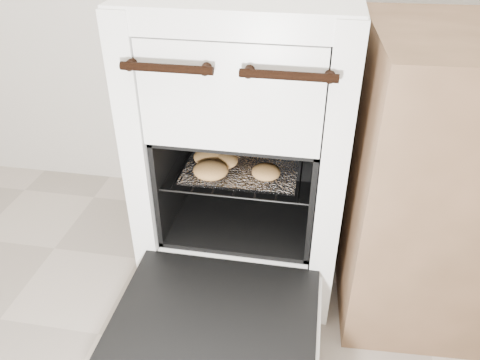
% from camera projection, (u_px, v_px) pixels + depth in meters
% --- Properties ---
extents(stove, '(0.61, 0.68, 0.93)m').
position_uv_depth(stove, '(248.00, 143.00, 1.53)').
color(stove, white).
rests_on(stove, ground).
extents(oven_door, '(0.55, 0.43, 0.04)m').
position_uv_depth(oven_door, '(216.00, 317.00, 1.24)').
color(oven_door, black).
rests_on(oven_door, stove).
extents(oven_rack, '(0.44, 0.43, 0.01)m').
position_uv_depth(oven_rack, '(244.00, 162.00, 1.49)').
color(oven_rack, black).
rests_on(oven_rack, stove).
extents(foil_sheet, '(0.34, 0.30, 0.01)m').
position_uv_depth(foil_sheet, '(243.00, 163.00, 1.47)').
color(foil_sheet, white).
rests_on(foil_sheet, oven_rack).
extents(baked_rolls, '(0.31, 0.31, 0.05)m').
position_uv_depth(baked_rolls, '(228.00, 160.00, 1.43)').
color(baked_rolls, tan).
rests_on(baked_rolls, foil_sheet).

